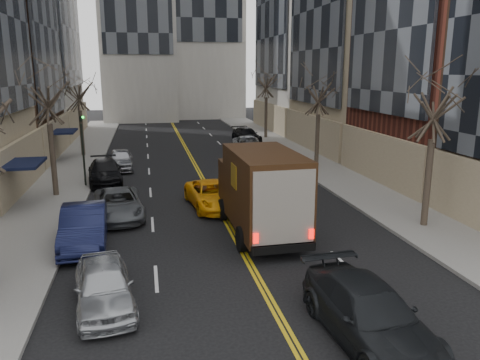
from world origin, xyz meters
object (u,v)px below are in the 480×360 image
(ups_truck, at_px, (261,192))
(pedestrian, at_px, (234,183))
(observer_sedan, at_px, (369,314))
(taxi, at_px, (213,195))

(ups_truck, bearing_deg, pedestrian, 89.61)
(ups_truck, bearing_deg, observer_sedan, -85.71)
(ups_truck, distance_m, observer_sedan, 8.84)
(ups_truck, xyz_separation_m, pedestrian, (-0.07, 5.94, -0.99))
(pedestrian, bearing_deg, observer_sedan, -170.00)
(taxi, distance_m, pedestrian, 2.07)
(observer_sedan, xyz_separation_m, pedestrian, (-0.89, 14.67, 0.15))
(taxi, height_order, pedestrian, pedestrian)
(taxi, bearing_deg, pedestrian, 39.84)
(ups_truck, height_order, taxi, ups_truck)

